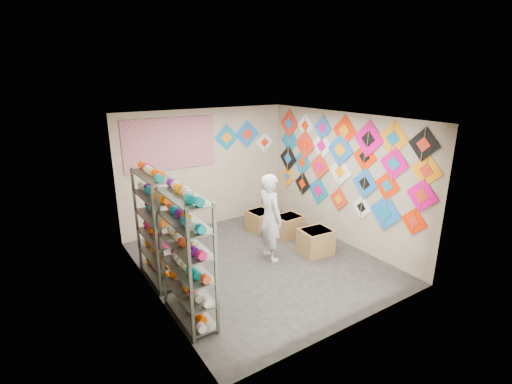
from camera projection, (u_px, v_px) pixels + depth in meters
ground at (260, 262)px, 7.02m from camera, size 4.50×4.50×0.00m
room_walls at (260, 179)px, 6.53m from camera, size 4.50×4.50×4.50m
shelf_rack_front at (187, 259)px, 5.14m from camera, size 0.40×1.10×1.90m
shelf_rack_back at (157, 228)px, 6.18m from camera, size 0.40×1.10×1.90m
string_spools at (170, 236)px, 5.63m from camera, size 0.12×2.36×0.12m
kite_wall_display at (340, 162)px, 7.57m from camera, size 0.06×4.24×2.08m
back_wall_kites at (244, 137)px, 8.75m from camera, size 1.62×0.02×0.83m
poster at (170, 144)px, 7.79m from camera, size 2.00×0.01×1.10m
shopkeeper at (270, 217)px, 6.93m from camera, size 0.62×0.42×1.69m
carton_a at (316, 242)px, 7.30m from camera, size 0.64×0.55×0.50m
carton_b at (288, 226)px, 8.10m from camera, size 0.60×0.51×0.47m
carton_c at (260, 221)px, 8.39m from camera, size 0.53×0.57×0.46m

